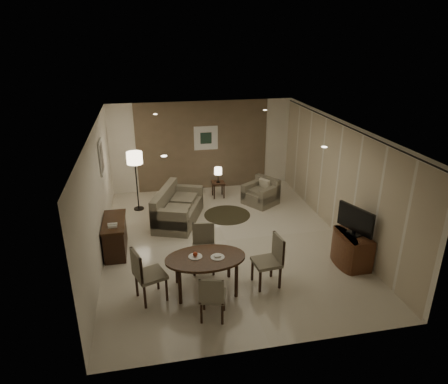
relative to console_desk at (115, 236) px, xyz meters
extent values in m
cube|color=beige|center=(2.49, 0.00, -0.38)|extent=(5.50, 7.00, 0.00)
cube|color=white|center=(2.49, 0.00, 2.33)|extent=(5.50, 7.00, 0.00)
cube|color=brown|center=(2.49, 3.50, 0.98)|extent=(5.50, 0.00, 2.70)
cube|color=silver|center=(-0.26, 0.00, 0.98)|extent=(0.00, 7.00, 2.70)
cube|color=silver|center=(5.24, 0.00, 0.98)|extent=(0.00, 7.00, 2.70)
cube|color=brown|center=(2.49, 3.48, 0.98)|extent=(3.96, 0.03, 2.70)
cylinder|color=black|center=(5.17, 0.00, 2.27)|extent=(0.03, 6.80, 0.03)
cube|color=silver|center=(2.59, 3.46, 1.23)|extent=(0.72, 0.03, 0.72)
cube|color=#1B3124|center=(2.59, 3.44, 1.23)|extent=(0.34, 0.01, 0.34)
cube|color=silver|center=(-0.23, 1.20, 1.48)|extent=(0.03, 0.60, 0.80)
cube|color=gray|center=(-0.21, 1.20, 1.48)|extent=(0.01, 0.46, 0.64)
cylinder|color=white|center=(1.09, -1.80, 2.31)|extent=(0.10, 0.10, 0.01)
cylinder|color=white|center=(3.89, -1.80, 2.31)|extent=(0.10, 0.10, 0.01)
cylinder|color=white|center=(1.09, 1.80, 2.31)|extent=(0.10, 0.10, 0.01)
cylinder|color=white|center=(3.89, 1.80, 2.31)|extent=(0.10, 0.10, 0.01)
cylinder|color=white|center=(1.56, -1.75, 0.34)|extent=(0.26, 0.26, 0.02)
cylinder|color=white|center=(1.96, -1.85, 0.34)|extent=(0.26, 0.26, 0.02)
sphere|color=#B23014|center=(1.56, -1.75, 0.39)|extent=(0.09, 0.09, 0.09)
cube|color=white|center=(1.96, -1.85, 0.36)|extent=(0.12, 0.08, 0.03)
cylinder|color=#38301F|center=(2.81, 1.36, -0.37)|extent=(1.23, 1.23, 0.01)
camera|label=1|loc=(0.82, -8.12, 4.20)|focal=32.00mm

